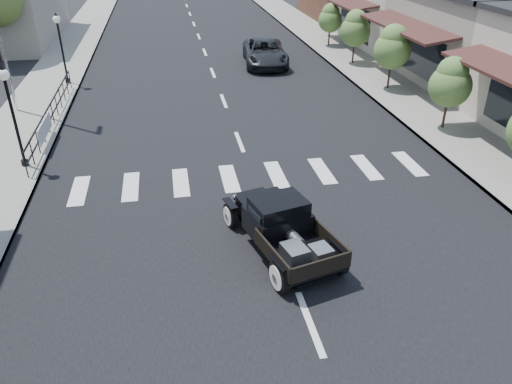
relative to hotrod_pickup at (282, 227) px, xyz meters
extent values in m
plane|color=black|center=(0.01, 0.24, -0.71)|extent=(120.00, 120.00, 0.00)
cube|color=black|center=(0.01, 15.24, -0.70)|extent=(14.00, 80.00, 0.02)
cube|color=gray|center=(-8.49, 15.24, -0.64)|extent=(3.00, 80.00, 0.15)
cube|color=gray|center=(8.51, 15.24, -0.64)|extent=(3.00, 80.00, 0.15)
cube|color=gray|center=(15.01, 13.24, 1.54)|extent=(10.00, 9.00, 4.50)
cube|color=#B7AD9B|center=(15.01, 22.24, 1.54)|extent=(10.00, 9.00, 4.50)
imported|color=black|center=(3.23, 18.47, 0.00)|extent=(2.83, 5.32, 1.42)
camera|label=1|loc=(-2.55, -10.40, 6.87)|focal=35.00mm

